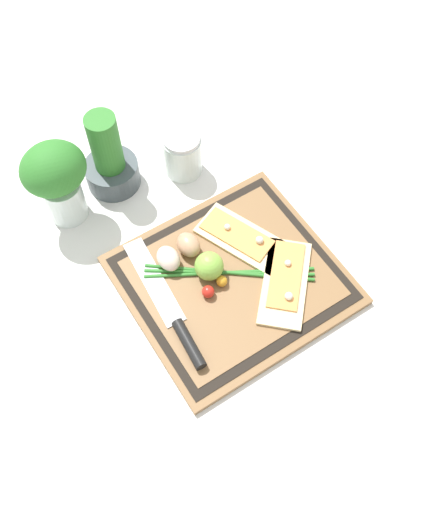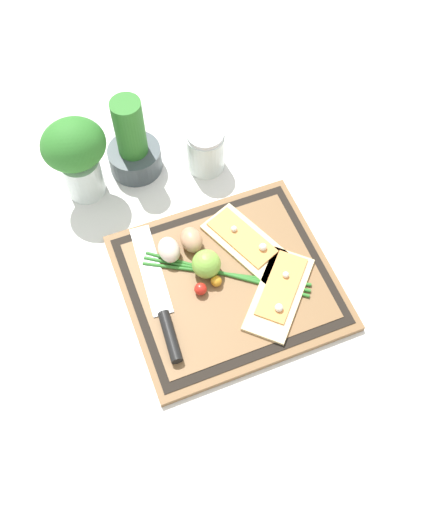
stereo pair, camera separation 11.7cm
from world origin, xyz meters
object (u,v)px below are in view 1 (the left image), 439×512
object	(u,v)px
egg_pink	(168,258)
sauce_jar	(183,156)
pizza_slice_near	(285,281)
knife	(177,322)
egg_brown	(188,245)
pizza_slice_far	(242,238)
cherry_tomato_yellow	(221,280)
herb_pot	(110,162)
lime	(209,266)
herb_glass	(57,178)
cherry_tomato_red	(208,292)

from	to	relation	value
egg_pink	sauce_jar	world-z (taller)	sauce_jar
pizza_slice_near	sauce_jar	xyz separation A→B (m)	(-0.02, 0.36, 0.02)
knife	egg_brown	bearing A→B (deg)	50.65
pizza_slice_far	knife	world-z (taller)	pizza_slice_far
cherry_tomato_yellow	sauce_jar	distance (m)	0.31
egg_pink	herb_pot	world-z (taller)	herb_pot
pizza_slice_far	cherry_tomato_yellow	size ratio (longest dim) A/B	9.37
knife	cherry_tomato_yellow	bearing A→B (deg)	13.20
lime	herb_glass	xyz separation A→B (m)	(-0.17, 0.29, 0.07)
cherry_tomato_yellow	herb_pot	distance (m)	0.35
herb_glass	egg_pink	bearing A→B (deg)	-64.45
egg_pink	egg_brown	bearing A→B (deg)	6.57
herb_pot	knife	bearing A→B (deg)	-99.32
herb_glass	pizza_slice_near	bearing A→B (deg)	-54.34
pizza_slice_far	sauce_jar	world-z (taller)	sauce_jar
sauce_jar	pizza_slice_near	bearing A→B (deg)	-87.51
sauce_jar	cherry_tomato_red	bearing A→B (deg)	-112.55
cherry_tomato_yellow	pizza_slice_far	bearing A→B (deg)	34.80
pizza_slice_far	sauce_jar	xyz separation A→B (m)	(0.00, 0.23, 0.02)
lime	cherry_tomato_red	world-z (taller)	lime
pizza_slice_far	cherry_tomato_red	xyz separation A→B (m)	(-0.12, -0.07, 0.01)
pizza_slice_near	lime	world-z (taller)	lime
pizza_slice_near	herb_glass	distance (m)	0.49
pizza_slice_near	herb_glass	world-z (taller)	herb_glass
lime	cherry_tomato_yellow	xyz separation A→B (m)	(0.01, -0.03, -0.02)
lime	knife	bearing A→B (deg)	-151.85
knife	cherry_tomato_red	xyz separation A→B (m)	(0.08, 0.02, 0.00)
pizza_slice_far	herb_glass	xyz separation A→B (m)	(-0.26, 0.26, 0.10)
herb_pot	sauce_jar	distance (m)	0.16
knife	egg_pink	bearing A→B (deg)	65.95
sauce_jar	herb_glass	distance (m)	0.27
sauce_jar	herb_glass	world-z (taller)	herb_glass
pizza_slice_far	cherry_tomato_red	bearing A→B (deg)	-150.58
pizza_slice_near	sauce_jar	size ratio (longest dim) A/B	1.88
pizza_slice_near	knife	world-z (taller)	pizza_slice_near
pizza_slice_far	herb_glass	distance (m)	0.38
egg_brown	sauce_jar	size ratio (longest dim) A/B	0.53
pizza_slice_near	herb_pot	bearing A→B (deg)	111.38
egg_pink	cherry_tomato_red	xyz separation A→B (m)	(0.03, -0.10, -0.01)
egg_pink	herb_pot	xyz separation A→B (m)	(0.01, 0.25, 0.03)
herb_glass	knife	bearing A→B (deg)	-80.68
knife	herb_pot	distance (m)	0.38
pizza_slice_far	herb_glass	bearing A→B (deg)	135.28
cherry_tomato_red	knife	bearing A→B (deg)	-166.56
pizza_slice_far	egg_brown	distance (m)	0.11
egg_brown	cherry_tomato_red	distance (m)	0.11
pizza_slice_near	knife	size ratio (longest dim) A/B	0.64
knife	egg_pink	xyz separation A→B (m)	(0.05, 0.12, 0.01)
egg_pink	herb_glass	xyz separation A→B (m)	(-0.11, 0.23, 0.08)
cherry_tomato_yellow	sauce_jar	size ratio (longest dim) A/B	0.21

